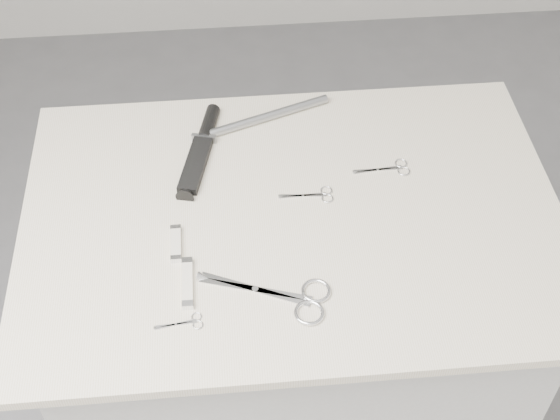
{
  "coord_description": "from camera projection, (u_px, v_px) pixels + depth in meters",
  "views": [
    {
      "loc": [
        -0.11,
        -0.97,
        1.97
      ],
      "look_at": [
        -0.02,
        0.01,
        0.92
      ],
      "focal_mm": 50.0,
      "sensor_mm": 36.0,
      "label": 1
    }
  ],
  "objects": [
    {
      "name": "plinth",
      "position": [
        290.0,
        353.0,
        1.78
      ],
      "size": [
        0.9,
        0.6,
        0.9
      ],
      "primitive_type": "cube",
      "color": "#BCBCB9",
      "rests_on": "ground"
    },
    {
      "name": "display_board",
      "position": [
        293.0,
        217.0,
        1.44
      ],
      "size": [
        1.0,
        0.7,
        0.02
      ],
      "primitive_type": "cube",
      "color": "beige",
      "rests_on": "plinth"
    },
    {
      "name": "large_shears",
      "position": [
        292.0,
        297.0,
        1.3
      ],
      "size": [
        0.22,
        0.13,
        0.01
      ],
      "rotation": [
        0.0,
        0.0,
        -0.36
      ],
      "color": "silver",
      "rests_on": "display_board"
    },
    {
      "name": "embroidery_scissors_a",
      "position": [
        391.0,
        168.0,
        1.52
      ],
      "size": [
        0.11,
        0.05,
        0.0
      ],
      "rotation": [
        0.0,
        0.0,
        0.05
      ],
      "color": "silver",
      "rests_on": "display_board"
    },
    {
      "name": "embroidery_scissors_b",
      "position": [
        315.0,
        195.0,
        1.47
      ],
      "size": [
        0.1,
        0.04,
        0.0
      ],
      "rotation": [
        0.0,
        0.0,
        -0.03
      ],
      "color": "silver",
      "rests_on": "display_board"
    },
    {
      "name": "tiny_scissors",
      "position": [
        186.0,
        323.0,
        1.27
      ],
      "size": [
        0.08,
        0.03,
        0.0
      ],
      "rotation": [
        0.0,
        0.0,
        0.12
      ],
      "color": "silver",
      "rests_on": "display_board"
    },
    {
      "name": "sheathed_knife",
      "position": [
        202.0,
        145.0,
        1.55
      ],
      "size": [
        0.09,
        0.25,
        0.03
      ],
      "rotation": [
        0.0,
        0.0,
        1.33
      ],
      "color": "black",
      "rests_on": "display_board"
    },
    {
      "name": "pocket_knife_a",
      "position": [
        187.0,
        283.0,
        1.32
      ],
      "size": [
        0.02,
        0.11,
        0.01
      ],
      "rotation": [
        0.0,
        0.0,
        1.57
      ],
      "color": "beige",
      "rests_on": "display_board"
    },
    {
      "name": "pocket_knife_b",
      "position": [
        176.0,
        244.0,
        1.38
      ],
      "size": [
        0.02,
        0.08,
        0.01
      ],
      "rotation": [
        0.0,
        0.0,
        1.58
      ],
      "color": "beige",
      "rests_on": "display_board"
    },
    {
      "name": "metal_rail",
      "position": [
        268.0,
        116.0,
        1.61
      ],
      "size": [
        0.26,
        0.11,
        0.02
      ],
      "primitive_type": "cylinder",
      "rotation": [
        0.0,
        1.57,
        0.35
      ],
      "color": "gray",
      "rests_on": "display_board"
    }
  ]
}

